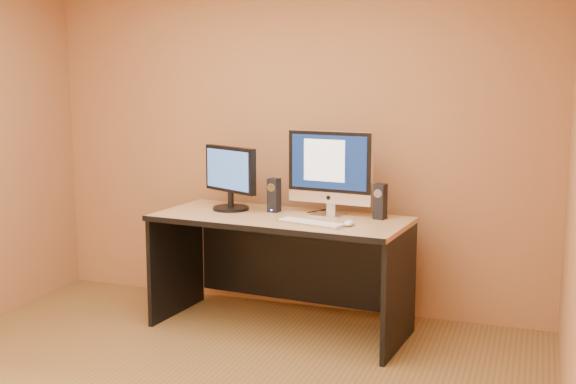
% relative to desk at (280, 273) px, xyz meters
% --- Properties ---
extents(walls, '(4.00, 4.00, 2.60)m').
position_rel_desk_xyz_m(walls, '(-0.12, -1.41, 0.89)').
color(walls, olive).
rests_on(walls, ground).
extents(desk, '(1.84, 0.94, 0.82)m').
position_rel_desk_xyz_m(desk, '(0.00, 0.00, 0.00)').
color(desk, tan).
rests_on(desk, ground).
extents(imac, '(0.66, 0.31, 0.61)m').
position_rel_desk_xyz_m(imac, '(0.30, 0.15, 0.72)').
color(imac, silver).
rests_on(imac, desk).
extents(second_monitor, '(0.59, 0.48, 0.47)m').
position_rel_desk_xyz_m(second_monitor, '(-0.43, 0.13, 0.64)').
color(second_monitor, black).
rests_on(second_monitor, desk).
extents(speaker_left, '(0.09, 0.09, 0.24)m').
position_rel_desk_xyz_m(speaker_left, '(-0.10, 0.16, 0.53)').
color(speaker_left, black).
rests_on(speaker_left, desk).
extents(speaker_right, '(0.09, 0.09, 0.24)m').
position_rel_desk_xyz_m(speaker_right, '(0.68, 0.15, 0.53)').
color(speaker_right, black).
rests_on(speaker_right, desk).
extents(keyboard, '(0.49, 0.25, 0.02)m').
position_rel_desk_xyz_m(keyboard, '(0.28, -0.18, 0.42)').
color(keyboard, silver).
rests_on(keyboard, desk).
extents(mouse, '(0.07, 0.12, 0.04)m').
position_rel_desk_xyz_m(mouse, '(0.53, -0.15, 0.43)').
color(mouse, white).
rests_on(mouse, desk).
extents(cable_a, '(0.09, 0.23, 0.01)m').
position_rel_desk_xyz_m(cable_a, '(0.33, 0.26, 0.41)').
color(cable_a, black).
rests_on(cable_a, desk).
extents(cable_b, '(0.11, 0.18, 0.01)m').
position_rel_desk_xyz_m(cable_b, '(0.19, 0.27, 0.41)').
color(cable_b, black).
rests_on(cable_b, desk).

